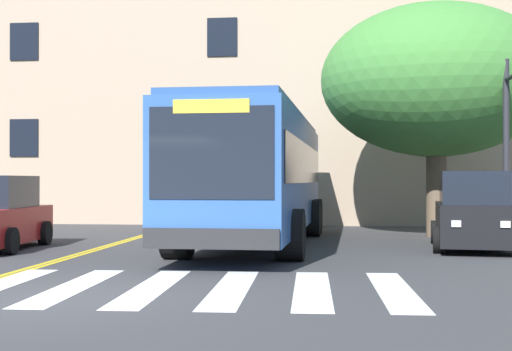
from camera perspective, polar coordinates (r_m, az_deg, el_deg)
ground_plane at (r=10.37m, az=-16.65°, el=-9.46°), size 120.00×120.00×0.00m
crosswalk at (r=11.64m, az=-17.24°, el=-8.44°), size 11.65×4.29×0.01m
lane_line_yellow_inner at (r=25.27m, az=-6.71°, el=-4.08°), size 0.12×36.00×0.01m
lane_line_yellow_outer at (r=25.23m, az=-6.36°, el=-4.09°), size 0.12×36.00×0.01m
city_bus at (r=18.31m, az=0.17°, el=0.16°), size 3.16×12.04×3.31m
car_black_far_lane at (r=17.77m, az=16.99°, el=-2.91°), size 2.25×4.16×1.85m
street_tree_curbside_large at (r=21.49m, az=14.22°, el=7.32°), size 8.76×8.55×6.73m
building_facade at (r=30.14m, az=-1.53°, el=8.84°), size 37.59×7.99×12.91m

